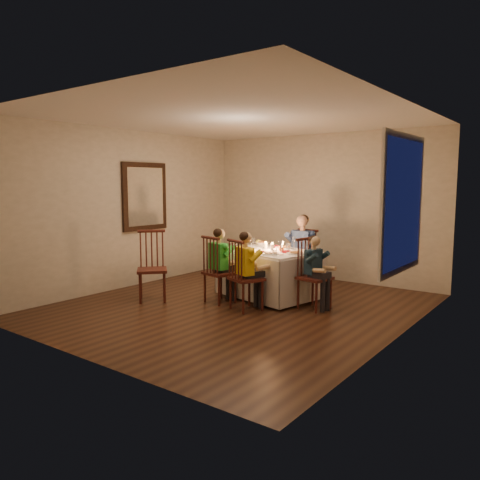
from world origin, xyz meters
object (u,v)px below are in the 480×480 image
Objects in this scene: dining_table at (269,264)px; child_teal at (314,309)px; adult at (301,289)px; chair_near_right at (246,310)px; child_yellow at (246,310)px; serving_bowl at (262,244)px; chair_extra at (153,301)px; chair_adult at (301,289)px; child_green at (220,302)px; chair_end at (314,309)px; chair_near_left at (220,302)px.

dining_table reaches higher than child_teal.
chair_near_right is at bearing -84.93° from adult.
chair_near_right is 0.00m from child_yellow.
chair_extra is at bearing -117.08° from serving_bowl.
serving_bowl reaches higher than chair_near_right.
serving_bowl reaches higher than chair_extra.
serving_bowl is at bearing -145.59° from chair_adult.
adult reaches higher than child_green.
chair_extra is (-1.25, -1.22, -0.51)m from dining_table.
chair_near_right is at bearing -30.32° from chair_extra.
child_yellow is (-0.72, -0.60, 0.00)m from chair_end.
serving_bowl is (-0.57, 1.22, 0.75)m from child_yellow.
adult reaches higher than chair_adult.
serving_bowl is at bearing -77.50° from chair_near_left.
chair_extra is 5.24× the size of serving_bowl.
dining_table is 0.63m from serving_bowl.
chair_near_left is at bearing -0.00° from child_green.
chair_near_left is 0.56m from chair_near_right.
chair_end is at bearing 0.00° from child_teal.
chair_adult is 1.54m from chair_near_right.
child_green is at bearing -105.83° from adult.
chair_extra is 0.85× the size of adult.
chair_adult is at bearing 29.63° from serving_bowl.
child_teal is at bearing -147.00° from chair_near_left.
child_teal is at bearing -119.01° from chair_near_right.
child_green reaches higher than chair_extra.
child_green is at bearing -0.00° from chair_near_left.
chair_end is 0.94m from child_yellow.
child_yellow is 1.54m from serving_bowl.
child_green is 1.37m from child_teal.
adult is 1.19m from child_teal.
chair_near_right is 1.00× the size of chair_end.
chair_near_right is at bearing -179.13° from child_green.
chair_near_left is 0.91× the size of child_yellow.
adult is (-0.73, 0.93, 0.00)m from chair_end.
child_teal is at bearing 0.00° from chair_end.
child_yellow reaches higher than chair_near_right.
adult is at bearing 0.00° from chair_adult.
chair_end is 0.90× the size of child_green.
child_yellow is (0.01, -1.54, 0.00)m from chair_adult.
adult is at bearing 29.63° from serving_bowl.
chair_adult is at bearing -99.12° from child_green.
dining_table is at bearing 86.36° from child_teal.
child_yellow is at bearing -84.93° from adult.
chair_near_right is (0.01, -1.54, 0.00)m from chair_adult.
chair_near_right is at bearing -0.00° from child_yellow.
chair_extra reaches higher than chair_adult.
child_green is (-0.54, -1.43, 0.00)m from adult.
chair_extra is (-1.40, -1.96, 0.00)m from chair_adult.
dining_table is at bearing -57.95° from chair_near_right.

